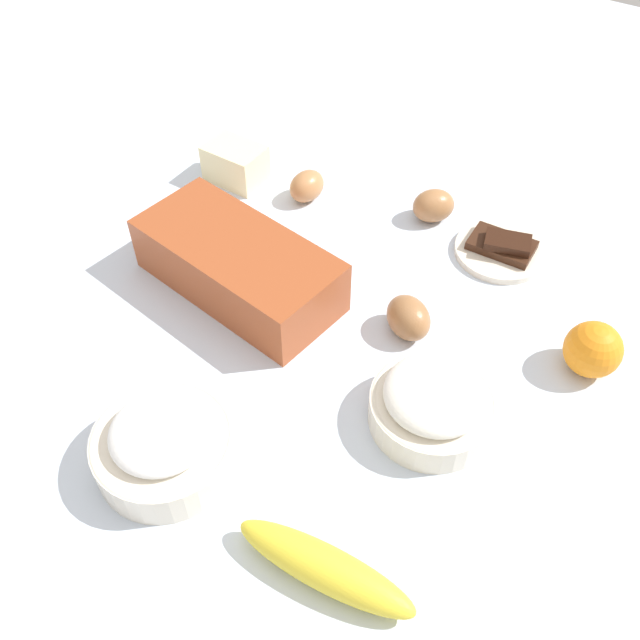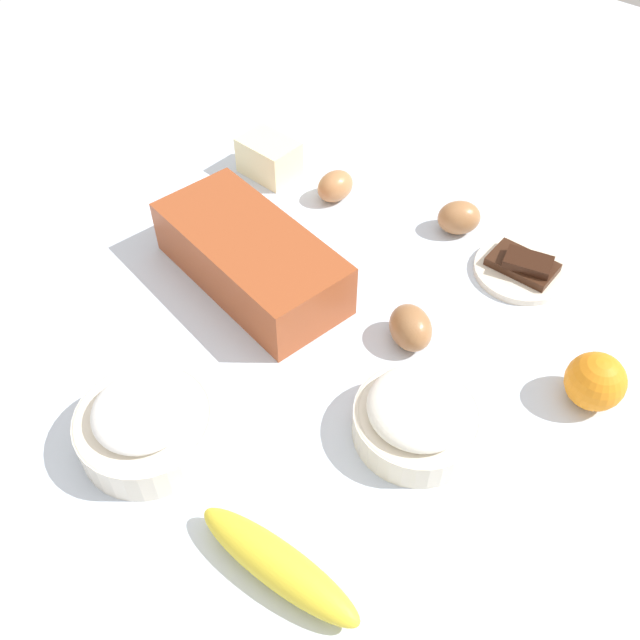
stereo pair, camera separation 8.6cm
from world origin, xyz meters
The scene contains 11 objects.
ground_plane centered at (0.00, 0.00, -0.01)m, with size 2.40×2.40×0.02m, color silver.
loaf_pan centered at (-0.14, 0.03, 0.04)m, with size 0.30×0.17×0.08m.
flour_bowl centered at (0.17, -0.03, 0.03)m, with size 0.14×0.14×0.07m.
sugar_bowl centered at (-0.05, -0.24, 0.03)m, with size 0.15×0.15×0.07m.
banana centered at (0.16, -0.25, 0.02)m, with size 0.19×0.04×0.04m, color yellow.
orange_fruit centered at (0.30, 0.14, 0.03)m, with size 0.07×0.07×0.07m, color orange.
butter_block centered at (-0.29, 0.22, 0.03)m, with size 0.09×0.06×0.06m, color #F4EDB2.
egg_near_butter centered at (0.09, 0.07, 0.03)m, with size 0.05×0.05×0.07m, color #9D6940.
egg_beside_bowl centered at (0.01, 0.30, 0.02)m, with size 0.05×0.05×0.06m, color #A67044.
egg_loose centered at (-0.17, 0.24, 0.02)m, with size 0.05×0.05×0.06m, color #B37949.
chocolate_plate centered at (0.13, 0.28, 0.01)m, with size 0.13×0.13×0.03m.
Camera 1 is at (0.31, -0.49, 0.68)m, focal length 39.26 mm.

